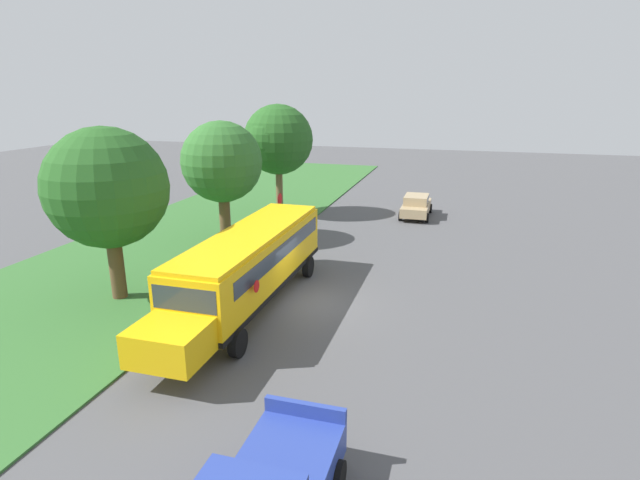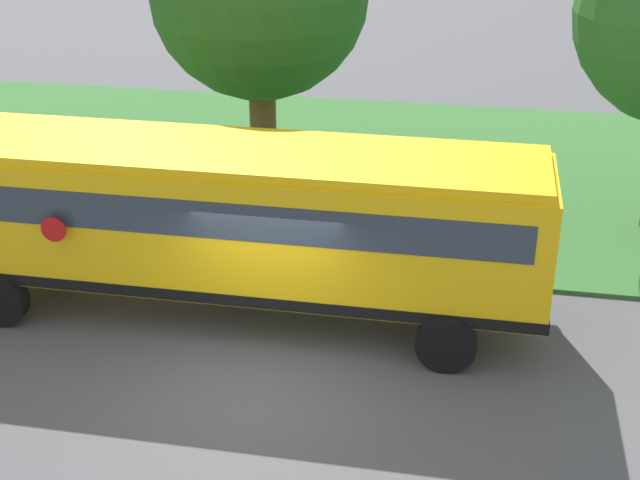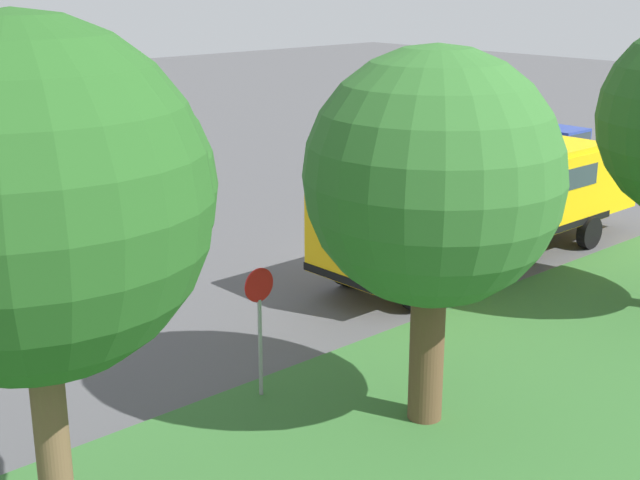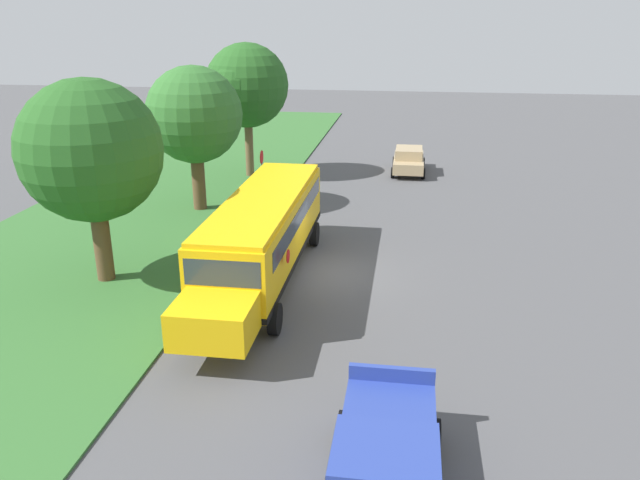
{
  "view_description": "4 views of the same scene",
  "coord_description": "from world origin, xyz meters",
  "views": [
    {
      "loc": [
        5.86,
        -18.58,
        8.61
      ],
      "look_at": [
        -0.54,
        3.5,
        1.72
      ],
      "focal_mm": 28.0,
      "sensor_mm": 36.0,
      "label": 1
    },
    {
      "loc": [
        11.58,
        3.26,
        8.17
      ],
      "look_at": [
        -2.07,
        0.66,
        1.64
      ],
      "focal_mm": 50.0,
      "sensor_mm": 36.0,
      "label": 2
    },
    {
      "loc": [
        -17.36,
        18.85,
        8.18
      ],
      "look_at": [
        -1.23,
        4.24,
        1.61
      ],
      "focal_mm": 50.0,
      "sensor_mm": 36.0,
      "label": 3
    },
    {
      "loc": [
        2.87,
        -21.58,
        9.25
      ],
      "look_at": [
        -0.26,
        -0.23,
        1.41
      ],
      "focal_mm": 35.0,
      "sensor_mm": 36.0,
      "label": 4
    }
  ],
  "objects": [
    {
      "name": "ground_plane",
      "position": [
        0.0,
        0.0,
        0.0
      ],
      "size": [
        120.0,
        120.0,
        0.0
      ],
      "primitive_type": "plane",
      "color": "#4C4C4F"
    },
    {
      "name": "grass_verge",
      "position": [
        -10.0,
        0.0,
        0.04
      ],
      "size": [
        12.0,
        80.0,
        0.08
      ],
      "primitive_type": "cube",
      "color": "#33662D",
      "rests_on": "ground"
    },
    {
      "name": "school_bus",
      "position": [
        -2.22,
        -1.01,
        1.92
      ],
      "size": [
        2.84,
        12.42,
        3.16
      ],
      "color": "yellow",
      "rests_on": "ground"
    }
  ]
}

